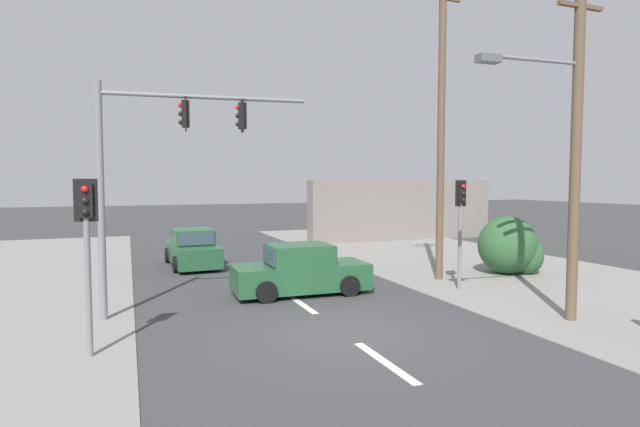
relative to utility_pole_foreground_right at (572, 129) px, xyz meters
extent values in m
plane|color=#3A3A3D|center=(-5.64, 1.10, -4.79)|extent=(140.00, 140.00, 0.00)
cube|color=silver|center=(-5.64, -0.90, -4.79)|extent=(0.20, 2.40, 0.01)
cube|color=silver|center=(-5.64, 4.10, -4.79)|extent=(0.20, 2.40, 0.01)
cube|color=silver|center=(-5.64, 9.10, -4.79)|extent=(0.20, 2.40, 0.01)
cube|color=gray|center=(3.36, 3.10, -4.78)|extent=(10.00, 44.00, 0.02)
cylinder|color=brown|center=(0.15, -0.01, -0.36)|extent=(0.26, 0.26, 8.88)
cube|color=brown|center=(0.15, -0.01, 2.98)|extent=(1.40, 0.12, 0.10)
cylinder|color=slate|center=(-1.15, 0.07, 1.60)|extent=(2.60, 0.25, 0.09)
cube|color=#595B60|center=(-2.45, 0.15, 1.53)|extent=(0.58, 0.31, 0.18)
cylinder|color=brown|center=(0.14, 5.70, 0.70)|extent=(0.26, 0.26, 10.98)
cylinder|color=slate|center=(-10.87, 4.27, -1.79)|extent=(0.18, 0.18, 6.00)
cylinder|color=slate|center=(-8.28, 4.00, 0.91)|extent=(5.18, 0.65, 0.11)
cube|color=black|center=(-8.80, 4.05, 0.46)|extent=(0.23, 0.28, 0.68)
cube|color=black|center=(-8.80, 4.05, 0.46)|extent=(0.09, 0.44, 0.84)
sphere|color=red|center=(-8.92, 4.06, 0.68)|extent=(0.13, 0.13, 0.13)
sphere|color=black|center=(-8.92, 4.06, 0.46)|extent=(0.13, 0.13, 0.13)
sphere|color=black|center=(-8.92, 4.06, 0.24)|extent=(0.13, 0.13, 0.13)
cube|color=black|center=(-7.35, 3.90, 0.46)|extent=(0.23, 0.28, 0.68)
cube|color=black|center=(-7.35, 3.90, 0.46)|extent=(0.09, 0.44, 0.84)
sphere|color=red|center=(-7.47, 3.91, 0.68)|extent=(0.13, 0.13, 0.13)
sphere|color=black|center=(-7.47, 3.91, 0.46)|extent=(0.13, 0.13, 0.13)
sphere|color=black|center=(-7.47, 3.91, 0.24)|extent=(0.13, 0.13, 0.13)
cylinder|color=slate|center=(-0.24, 4.02, -3.39)|extent=(0.12, 0.12, 2.80)
cube|color=black|center=(-0.24, 4.02, -1.65)|extent=(0.29, 0.23, 0.68)
cube|color=black|center=(-0.24, 4.02, -1.65)|extent=(0.44, 0.10, 0.84)
sphere|color=red|center=(-0.22, 3.90, -1.43)|extent=(0.13, 0.13, 0.13)
sphere|color=black|center=(-0.22, 3.90, -1.65)|extent=(0.13, 0.13, 0.13)
sphere|color=black|center=(-0.22, 3.90, -1.87)|extent=(0.13, 0.13, 0.13)
cylinder|color=slate|center=(-11.01, 1.45, -3.39)|extent=(0.12, 0.12, 2.80)
cube|color=black|center=(-11.01, 1.45, -1.65)|extent=(0.27, 0.21, 0.68)
cube|color=black|center=(-11.01, 1.45, -1.65)|extent=(0.44, 0.06, 0.84)
sphere|color=red|center=(-11.01, 1.33, -1.43)|extent=(0.13, 0.13, 0.13)
sphere|color=black|center=(-11.01, 1.33, -1.65)|extent=(0.13, 0.13, 0.13)
sphere|color=black|center=(-11.01, 1.33, -1.87)|extent=(0.13, 0.13, 0.13)
ellipsoid|color=#2D5B33|center=(3.22, 5.70, -3.69)|extent=(2.28, 2.06, 2.20)
ellipsoid|color=#2D5B33|center=(3.85, 5.36, -4.08)|extent=(1.26, 1.14, 1.43)
cube|color=gray|center=(5.36, 17.10, -2.99)|extent=(12.00, 1.00, 3.60)
cube|color=#235633|center=(-7.76, 11.87, -4.25)|extent=(1.88, 4.27, 0.80)
cube|color=#235633|center=(-7.76, 11.82, -3.54)|extent=(1.64, 1.97, 0.62)
cube|color=#384756|center=(-7.80, 12.79, -3.54)|extent=(1.44, 0.12, 0.53)
cube|color=#384756|center=(-7.72, 10.86, -3.54)|extent=(1.41, 0.12, 0.50)
cube|color=white|center=(-7.85, 13.99, -4.07)|extent=(1.45, 0.10, 0.14)
cylinder|color=black|center=(-8.67, 13.14, -4.47)|extent=(0.22, 0.65, 0.64)
cylinder|color=black|center=(-6.97, 13.21, -4.47)|extent=(0.22, 0.65, 0.64)
cylinder|color=black|center=(-8.56, 10.54, -4.47)|extent=(0.22, 0.65, 0.64)
cylinder|color=black|center=(-6.86, 10.61, -4.47)|extent=(0.22, 0.65, 0.64)
cube|color=#235633|center=(-5.23, 5.35, -4.25)|extent=(4.25, 1.82, 0.80)
cube|color=#235633|center=(-5.28, 5.35, -3.54)|extent=(1.94, 1.61, 0.62)
cube|color=#384756|center=(-4.31, 5.32, -3.54)|extent=(0.10, 1.44, 0.53)
cube|color=#384756|center=(-6.25, 5.38, -3.54)|extent=(0.10, 1.41, 0.50)
cube|color=white|center=(-3.11, 5.28, -4.07)|extent=(0.08, 1.45, 0.14)
cylinder|color=black|center=(-3.90, 6.16, -4.47)|extent=(0.65, 0.21, 0.64)
cylinder|color=black|center=(-3.95, 4.46, -4.47)|extent=(0.65, 0.21, 0.64)
cylinder|color=black|center=(-6.50, 6.23, -4.47)|extent=(0.65, 0.21, 0.64)
cylinder|color=black|center=(-6.55, 4.53, -4.47)|extent=(0.65, 0.21, 0.64)
camera|label=1|loc=(-10.24, -9.30, -1.31)|focal=28.00mm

